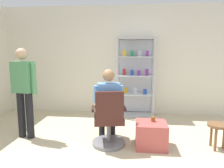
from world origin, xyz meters
TOP-DOWN VIEW (x-y plane):
  - back_wall at (0.00, 3.00)m, footprint 6.00×0.10m
  - display_cabinet_main at (0.40, 2.76)m, footprint 0.90×0.45m
  - office_chair at (-0.04, 0.98)m, footprint 0.61×0.57m
  - seated_shopkeeper at (-0.07, 1.14)m, footprint 0.54×0.61m
  - storage_crate at (0.65, 1.02)m, footprint 0.50×0.46m
  - tea_glass at (0.68, 1.08)m, footprint 0.07×0.07m
  - standing_customer at (-1.60, 1.19)m, footprint 0.52×0.28m
  - wooden_stool at (1.71, 1.07)m, footprint 0.32×0.32m

SIDE VIEW (x-z plane):
  - storage_crate at x=0.65m, z-range 0.00..0.42m
  - wooden_stool at x=1.71m, z-range 0.12..0.54m
  - office_chair at x=-0.04m, z-range -0.09..0.87m
  - tea_glass at x=0.68m, z-range 0.42..0.50m
  - seated_shopkeeper at x=-0.07m, z-range 0.07..1.36m
  - standing_customer at x=-1.60m, z-range 0.12..1.75m
  - display_cabinet_main at x=0.40m, z-range 0.02..1.92m
  - back_wall at x=0.00m, z-range 0.00..2.70m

